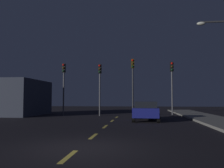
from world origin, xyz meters
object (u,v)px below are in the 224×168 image
Objects in this scene: traffic_signal_far_left at (64,79)px; traffic_signal_far_right at (172,78)px; street_lamp_right at (223,60)px; traffic_signal_center_right at (133,76)px; traffic_signal_center_left at (100,80)px; car_stopped_ahead at (146,111)px.

traffic_signal_far_left reaches higher than traffic_signal_far_right.
traffic_signal_far_left is at bearing 152.15° from street_lamp_right.
traffic_signal_center_right is at bearing 131.73° from street_lamp_right.
traffic_signal_center_right reaches higher than traffic_signal_far_right.
car_stopped_ahead is at bearing -47.59° from traffic_signal_center_left.
traffic_signal_center_right is 0.80× the size of street_lamp_right.
traffic_signal_center_right is 9.11m from street_lamp_right.
traffic_signal_center_left reaches higher than car_stopped_ahead.
traffic_signal_center_left is 0.98× the size of traffic_signal_far_right.
street_lamp_right is at bearing -36.29° from traffic_signal_center_left.
traffic_signal_far_left is 0.75× the size of street_lamp_right.
traffic_signal_far_right reaches higher than car_stopped_ahead.
traffic_signal_center_right is (3.19, 0.00, 0.30)m from traffic_signal_center_left.
traffic_signal_center_left is at bearing 143.71° from street_lamp_right.
traffic_signal_center_right reaches higher than car_stopped_ahead.
traffic_signal_far_left reaches higher than traffic_signal_center_left.
traffic_signal_far_right is 1.22× the size of car_stopped_ahead.
street_lamp_right is at bearing -27.85° from traffic_signal_far_left.
traffic_signal_far_left is 10.47m from traffic_signal_far_right.
traffic_signal_far_left is 1.03× the size of traffic_signal_center_left.
traffic_signal_center_right is at bearing 103.36° from car_stopped_ahead.
traffic_signal_center_left is 0.73× the size of street_lamp_right.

